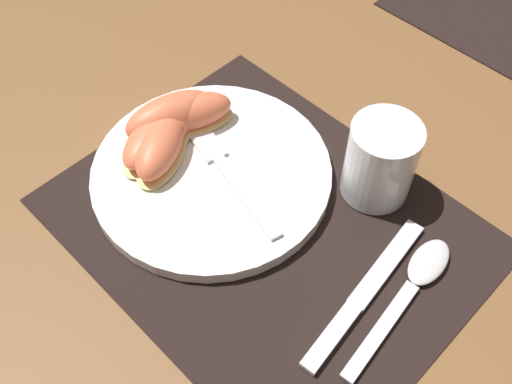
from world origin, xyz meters
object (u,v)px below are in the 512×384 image
at_px(juice_glass, 380,164).
at_px(citrus_wedge_0, 189,114).
at_px(citrus_wedge_3, 160,147).
at_px(plate, 212,173).
at_px(knife, 363,295).
at_px(fork, 222,163).
at_px(citrus_wedge_1, 170,118).
at_px(spoon, 416,279).
at_px(citrus_wedge_2, 161,133).

height_order(juice_glass, citrus_wedge_0, juice_glass).
bearing_deg(citrus_wedge_3, juice_glass, 37.30).
bearing_deg(plate, knife, 0.90).
height_order(fork, citrus_wedge_1, citrus_wedge_1).
distance_m(spoon, citrus_wedge_1, 0.32).
height_order(spoon, citrus_wedge_3, citrus_wedge_3).
relative_size(fork, citrus_wedge_3, 1.73).
relative_size(plate, citrus_wedge_0, 2.36).
bearing_deg(citrus_wedge_3, spoon, 15.52).
height_order(citrus_wedge_1, citrus_wedge_2, citrus_wedge_1).
bearing_deg(spoon, citrus_wedge_2, -167.71).
bearing_deg(juice_glass, citrus_wedge_0, -156.37).
height_order(spoon, citrus_wedge_1, citrus_wedge_1).
bearing_deg(juice_glass, plate, -139.59).
distance_m(plate, fork, 0.02).
bearing_deg(citrus_wedge_1, citrus_wedge_2, -70.35).
bearing_deg(knife, spoon, 61.75).
bearing_deg(spoon, fork, -169.94).
xyz_separation_m(spoon, citrus_wedge_3, (-0.30, -0.08, 0.03)).
height_order(knife, citrus_wedge_2, citrus_wedge_2).
distance_m(juice_glass, citrus_wedge_3, 0.24).
height_order(citrus_wedge_0, citrus_wedge_3, same).
relative_size(citrus_wedge_1, citrus_wedge_3, 1.06).
distance_m(citrus_wedge_1, citrus_wedge_2, 0.02).
bearing_deg(juice_glass, citrus_wedge_1, -152.78).
xyz_separation_m(plate, fork, (0.00, 0.01, 0.01)).
bearing_deg(knife, fork, 177.65).
relative_size(citrus_wedge_0, citrus_wedge_1, 0.94).
height_order(citrus_wedge_1, citrus_wedge_3, citrus_wedge_1).
distance_m(spoon, citrus_wedge_0, 0.31).
height_order(knife, citrus_wedge_1, citrus_wedge_1).
relative_size(knife, fork, 1.02).
distance_m(spoon, citrus_wedge_3, 0.31).
distance_m(plate, citrus_wedge_0, 0.08).
xyz_separation_m(spoon, citrus_wedge_2, (-0.31, -0.07, 0.03)).
bearing_deg(knife, citrus_wedge_0, 175.00).
distance_m(plate, juice_glass, 0.19).
distance_m(citrus_wedge_1, citrus_wedge_3, 0.04).
bearing_deg(juice_glass, knife, -56.38).
distance_m(spoon, citrus_wedge_2, 0.32).
relative_size(spoon, fork, 0.94).
bearing_deg(citrus_wedge_1, fork, 3.36).
distance_m(fork, citrus_wedge_0, 0.07).
height_order(juice_glass, citrus_wedge_3, juice_glass).
bearing_deg(citrus_wedge_2, citrus_wedge_1, 109.65).
xyz_separation_m(spoon, fork, (-0.24, -0.04, 0.01)).
bearing_deg(fork, knife, -2.35).
height_order(plate, spoon, plate).
bearing_deg(knife, juice_glass, 123.62).
bearing_deg(citrus_wedge_0, citrus_wedge_1, -114.67).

